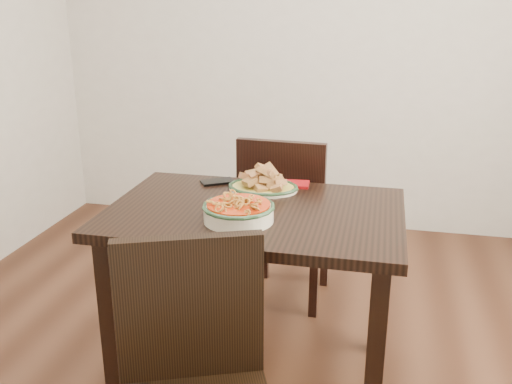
% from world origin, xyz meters
% --- Properties ---
extents(floor, '(3.50, 3.50, 0.00)m').
position_xyz_m(floor, '(0.00, 0.00, 0.00)').
color(floor, '#391E12').
rests_on(floor, ground).
extents(wall_back, '(3.50, 0.10, 2.60)m').
position_xyz_m(wall_back, '(0.00, 1.75, 1.30)').
color(wall_back, beige).
rests_on(wall_back, ground).
extents(dining_table, '(1.11, 0.74, 0.75)m').
position_xyz_m(dining_table, '(0.01, -0.05, 0.64)').
color(dining_table, black).
rests_on(dining_table, ground).
extents(chair_far, '(0.44, 0.44, 0.89)m').
position_xyz_m(chair_far, '(0.02, 0.58, 0.50)').
color(chair_far, black).
rests_on(chair_far, ground).
extents(chair_near, '(0.55, 0.55, 0.89)m').
position_xyz_m(chair_near, '(-0.00, -0.77, 0.50)').
color(chair_near, black).
rests_on(chair_near, ground).
extents(fish_plate, '(0.28, 0.22, 0.11)m').
position_xyz_m(fish_plate, '(-0.01, 0.18, 0.79)').
color(fish_plate, beige).
rests_on(fish_plate, dining_table).
extents(noodle_bowl, '(0.26, 0.26, 0.08)m').
position_xyz_m(noodle_bowl, '(-0.02, -0.18, 0.79)').
color(noodle_bowl, '#EAE3C6').
rests_on(noodle_bowl, dining_table).
extents(smartphone, '(0.16, 0.14, 0.01)m').
position_xyz_m(smartphone, '(-0.22, 0.23, 0.76)').
color(smartphone, black).
rests_on(smartphone, dining_table).
extents(napkin, '(0.12, 0.10, 0.01)m').
position_xyz_m(napkin, '(0.11, 0.27, 0.76)').
color(napkin, maroon).
rests_on(napkin, dining_table).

